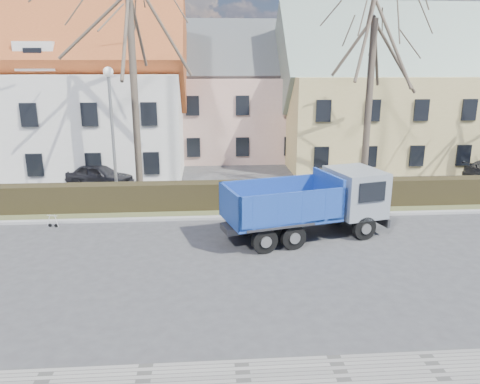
{
  "coord_description": "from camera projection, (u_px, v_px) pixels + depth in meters",
  "views": [
    {
      "loc": [
        1.48,
        -15.57,
        6.86
      ],
      "look_at": [
        2.89,
        3.33,
        1.6
      ],
      "focal_mm": 35.0,
      "sensor_mm": 36.0,
      "label": 1
    }
  ],
  "objects": [
    {
      "name": "ground",
      "position": [
        166.0,
        262.0,
        16.69
      ],
      "size": [
        120.0,
        120.0,
        0.0
      ],
      "primitive_type": "plane",
      "color": "#38383A"
    },
    {
      "name": "curb_far",
      "position": [
        174.0,
        219.0,
        21.1
      ],
      "size": [
        80.0,
        0.3,
        0.12
      ],
      "primitive_type": "cube",
      "color": "#979797",
      "rests_on": "ground"
    },
    {
      "name": "grass_strip",
      "position": [
        176.0,
        208.0,
        22.64
      ],
      "size": [
        80.0,
        3.0,
        0.1
      ],
      "primitive_type": "cube",
      "color": "#494F2C",
      "rests_on": "ground"
    },
    {
      "name": "hedge",
      "position": [
        175.0,
        197.0,
        22.28
      ],
      "size": [
        60.0,
        0.9,
        1.3
      ],
      "primitive_type": "cube",
      "color": "black",
      "rests_on": "ground"
    },
    {
      "name": "building_pink",
      "position": [
        238.0,
        102.0,
        35.13
      ],
      "size": [
        10.8,
        8.8,
        8.0
      ],
      "primitive_type": null,
      "color": "tan",
      "rests_on": "ground"
    },
    {
      "name": "building_yellow",
      "position": [
        410.0,
        101.0,
        33.04
      ],
      "size": [
        18.8,
        10.8,
        8.5
      ],
      "primitive_type": null,
      "color": "tan",
      "rests_on": "ground"
    },
    {
      "name": "tree_1",
      "position": [
        133.0,
        74.0,
        23.03
      ],
      "size": [
        9.2,
        9.2,
        12.65
      ],
      "primitive_type": null,
      "color": "#4A3F33",
      "rests_on": "ground"
    },
    {
      "name": "tree_2",
      "position": [
        370.0,
        90.0,
        24.11
      ],
      "size": [
        8.0,
        8.0,
        11.0
      ],
      "primitive_type": null,
      "color": "#4A3F33",
      "rests_on": "ground"
    },
    {
      "name": "dump_truck",
      "position": [
        300.0,
        205.0,
        18.64
      ],
      "size": [
        7.25,
        4.21,
        2.73
      ],
      "primitive_type": null,
      "rotation": [
        0.0,
        0.0,
        0.26
      ],
      "color": "navy",
      "rests_on": "ground"
    },
    {
      "name": "streetlight",
      "position": [
        113.0,
        138.0,
        22.31
      ],
      "size": [
        0.53,
        0.53,
        6.77
      ],
      "primitive_type": null,
      "color": "gray",
      "rests_on": "ground"
    },
    {
      "name": "cart_frame",
      "position": [
        49.0,
        220.0,
        20.15
      ],
      "size": [
        0.74,
        0.53,
        0.6
      ],
      "primitive_type": null,
      "rotation": [
        0.0,
        0.0,
        -0.26
      ],
      "color": "silver",
      "rests_on": "ground"
    },
    {
      "name": "parked_car_a",
      "position": [
        100.0,
        175.0,
        26.61
      ],
      "size": [
        4.22,
        2.98,
        1.33
      ],
      "primitive_type": "imported",
      "rotation": [
        0.0,
        0.0,
        1.17
      ],
      "color": "black",
      "rests_on": "ground"
    }
  ]
}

